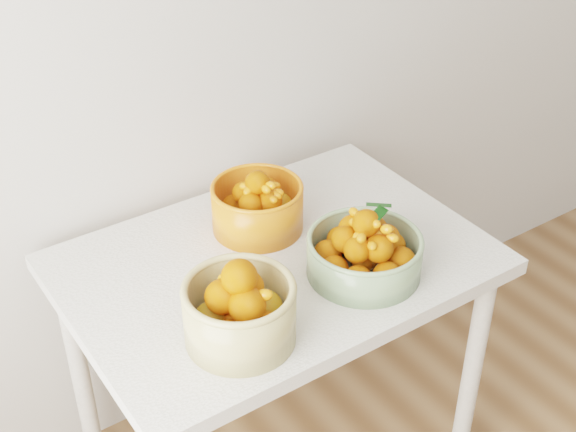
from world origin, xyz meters
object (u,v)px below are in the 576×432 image
object	(u,v)px
bowl_cream	(240,310)
bowl_orange	(258,206)
bowl_green	(365,252)
table	(276,289)

from	to	relation	value
bowl_cream	bowl_orange	bearing A→B (deg)	52.69
bowl_cream	bowl_green	distance (m)	0.36
bowl_green	bowl_orange	distance (m)	0.31
table	bowl_cream	bearing A→B (deg)	-137.74
bowl_orange	table	bearing A→B (deg)	-104.49
bowl_cream	bowl_orange	xyz separation A→B (m)	(0.25, 0.33, -0.01)
table	bowl_orange	size ratio (longest dim) A/B	3.76
bowl_cream	bowl_green	bearing A→B (deg)	5.16
bowl_cream	bowl_orange	distance (m)	0.41
table	bowl_orange	xyz separation A→B (m)	(0.03, 0.13, 0.16)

